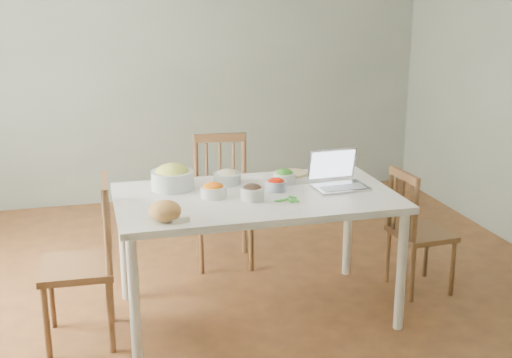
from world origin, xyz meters
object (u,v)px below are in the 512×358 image
object	(u,v)px
chair_left	(77,263)
bread_boule	(165,211)
chair_right	(422,230)
bowl_squash	(173,177)
chair_far	(223,203)
laptop	(341,171)
dining_table	(256,255)

from	to	relation	value
chair_left	bread_boule	size ratio (longest dim) A/B	5.53
chair_right	bowl_squash	world-z (taller)	bowl_squash
chair_far	chair_right	size ratio (longest dim) A/B	1.12
bowl_squash	bread_boule	bearing A→B (deg)	-101.73
chair_far	laptop	xyz separation A→B (m)	(0.59, -0.86, 0.44)
chair_far	bowl_squash	world-z (taller)	chair_far
dining_table	chair_far	size ratio (longest dim) A/B	1.77
chair_right	laptop	size ratio (longest dim) A/B	2.60
chair_far	chair_right	xyz separation A→B (m)	(1.23, -0.79, -0.05)
bowl_squash	laptop	size ratio (longest dim) A/B	0.82
chair_right	bowl_squash	size ratio (longest dim) A/B	3.18
chair_left	bread_boule	world-z (taller)	chair_left
chair_far	dining_table	bearing A→B (deg)	-82.03
chair_right	bread_boule	size ratio (longest dim) A/B	4.85
chair_right	laptop	world-z (taller)	laptop
bowl_squash	chair_far	bearing A→B (deg)	52.88
chair_far	bowl_squash	size ratio (longest dim) A/B	3.58
chair_left	bowl_squash	xyz separation A→B (m)	(0.62, 0.32, 0.39)
dining_table	chair_right	world-z (taller)	chair_right
bread_boule	bowl_squash	distance (m)	0.61
chair_far	chair_right	bearing A→B (deg)	-26.84
chair_right	bread_boule	bearing A→B (deg)	98.86
chair_left	chair_right	xyz separation A→B (m)	(2.31, 0.12, -0.06)
bread_boule	laptop	xyz separation A→B (m)	(1.17, 0.33, 0.06)
chair_left	bowl_squash	size ratio (longest dim) A/B	3.63
chair_far	chair_left	xyz separation A→B (m)	(-1.07, -0.91, 0.01)
bowl_squash	chair_left	bearing A→B (deg)	-152.95
chair_left	bread_boule	distance (m)	0.68
chair_far	laptop	world-z (taller)	laptop
dining_table	chair_right	size ratio (longest dim) A/B	1.98
bread_boule	bowl_squash	xyz separation A→B (m)	(0.12, 0.60, 0.02)
bowl_squash	chair_right	bearing A→B (deg)	-6.55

